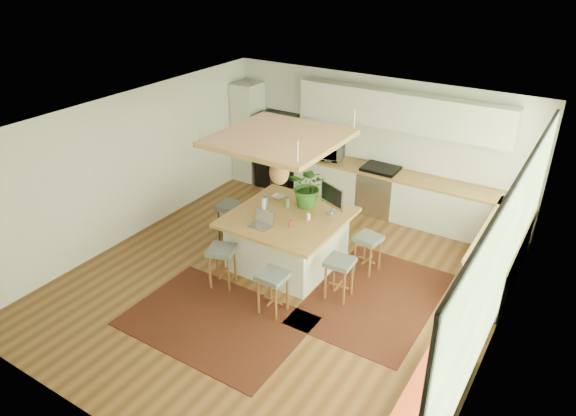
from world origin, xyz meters
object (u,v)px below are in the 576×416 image
Objects in this scene: stool_near_right at (273,293)px; stool_right_front at (339,278)px; laptop at (260,220)px; monitor at (332,199)px; fridge at (277,147)px; stool_near_left at (222,266)px; island_plant at (309,190)px; microwave at (329,150)px; stool_right_back at (367,252)px; stool_left_side at (231,222)px; island at (288,240)px.

stool_right_front is (0.66, 0.85, 0.00)m from stool_near_right.
laptop is 0.66× the size of monitor.
stool_right_front is at bearing -48.71° from fridge.
stool_near_right is 1.00× the size of stool_right_front.
fridge is 4.06m from stool_near_left.
stool_right_front is at bearing 52.32° from stool_near_right.
island_plant reaches higher than stool_near_right.
stool_near_left is 3.81m from microwave.
stool_near_left reaches higher than stool_near_right.
fridge reaches higher than stool_near_left.
island_plant is (-0.47, 0.03, 0.03)m from monitor.
laptop is at bearing 56.29° from stool_near_left.
stool_near_left is 0.94× the size of island_plant.
stool_right_back is 1.19× the size of monitor.
stool_right_back is 1.16× the size of microwave.
stool_right_back is 0.92× the size of stool_left_side.
stool_left_side is 0.97× the size of island_plant.
monitor is 0.97× the size of microwave.
stool_right_back is at bearing 86.24° from stool_right_front.
laptop is 0.65× the size of microwave.
fridge is 2.24× the size of island_plant.
stool_right_back is at bearing -38.19° from fridge.
stool_left_side is 2.12m from monitor.
stool_right_front is 1.04× the size of stool_right_back.
stool_left_side is 1.72m from island_plant.
island_plant is at bearing 76.93° from laptop.
stool_right_back is (0.72, 1.78, 0.00)m from stool_near_right.
stool_near_right reaches higher than stool_right_back.
island_plant is (0.27, 1.06, 0.17)m from laptop.
island_plant reaches higher than stool_left_side.
fridge is 4.47× the size of laptop.
island reaches higher than stool_near_left.
fridge is at bearing 120.28° from laptop.
stool_near_right is 1.08m from stool_right_front.
stool_left_side is at bearing 143.10° from stool_near_right.
stool_near_right is 4.13m from microwave.
microwave is (-1.83, 3.03, 0.76)m from stool_right_front.
laptop is (1.17, -0.70, 0.70)m from stool_left_side.
monitor reaches higher than microwave.
laptop is at bearing -143.13° from stool_right_back.
laptop is at bearing -30.92° from stool_left_side.
laptop is (-0.17, -0.56, 0.58)m from island.
island is at bearing -117.51° from monitor.
stool_right_front is (1.74, 0.70, 0.00)m from stool_near_left.
stool_left_side is at bearing -146.99° from monitor.
fridge reaches higher than stool_near_right.
stool_near_right is 1.22m from laptop.
stool_right_back is (1.80, 1.63, 0.00)m from stool_near_left.
microwave is at bearing 131.93° from stool_right_back.
stool_left_side is at bearing 173.90° from island.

